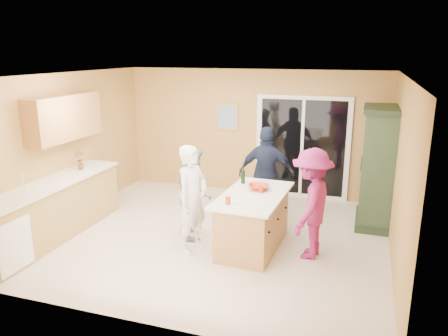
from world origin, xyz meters
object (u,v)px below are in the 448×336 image
(kitchen_island, at_px, (253,223))
(woman_grey, at_px, (194,192))
(woman_navy, at_px, (266,174))
(woman_magenta, at_px, (311,204))
(green_hutch, at_px, (377,169))
(woman_white, at_px, (192,199))

(kitchen_island, bearing_deg, woman_grey, 172.49)
(kitchen_island, distance_m, woman_navy, 1.29)
(woman_grey, bearing_deg, woman_magenta, -118.99)
(green_hutch, relative_size, woman_magenta, 1.27)
(woman_navy, relative_size, woman_magenta, 1.04)
(woman_navy, bearing_deg, woman_grey, 40.37)
(kitchen_island, bearing_deg, green_hutch, 44.65)
(green_hutch, distance_m, woman_grey, 3.15)
(kitchen_island, height_order, woman_grey, woman_grey)
(kitchen_island, bearing_deg, woman_magenta, 1.46)
(woman_magenta, bearing_deg, woman_white, -69.21)
(woman_white, relative_size, woman_grey, 1.11)
(green_hutch, height_order, woman_grey, green_hutch)
(green_hutch, xyz_separation_m, woman_grey, (-2.81, -1.41, -0.27))
(green_hutch, relative_size, woman_grey, 1.40)
(woman_grey, bearing_deg, woman_white, 176.23)
(green_hutch, relative_size, woman_navy, 1.22)
(woman_grey, xyz_separation_m, woman_magenta, (1.90, -0.20, 0.08))
(woman_white, distance_m, woman_magenta, 1.74)
(woman_magenta, bearing_deg, woman_grey, -87.44)
(woman_white, distance_m, woman_grey, 0.61)
(woman_white, distance_m, woman_navy, 1.77)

